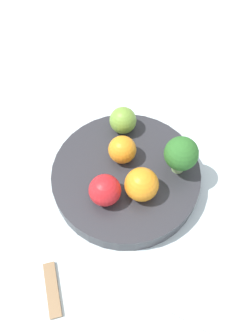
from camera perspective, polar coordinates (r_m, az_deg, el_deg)
ground_plane at (r=0.55m, az=0.00°, el=-3.35°), size 6.00×6.00×0.00m
table_surface at (r=0.54m, az=0.00°, el=-2.85°), size 1.20×1.20×0.02m
bowl at (r=0.52m, az=0.00°, el=-1.49°), size 0.23×0.23×0.03m
broccoli at (r=0.48m, az=9.56°, el=2.37°), size 0.05×0.05×0.07m
apple_red at (r=0.54m, az=-0.53°, el=8.30°), size 0.04×0.04×0.04m
apple_green at (r=0.46m, az=-3.69°, el=-3.89°), size 0.05×0.05×0.05m
orange_front at (r=0.50m, az=-0.65°, el=3.22°), size 0.04×0.04×0.04m
orange_back at (r=0.47m, az=2.72°, el=-2.88°), size 0.05×0.05×0.05m
napkin at (r=0.49m, az=18.45°, el=-20.51°), size 0.15×0.14×0.01m
spoon at (r=0.48m, az=-12.71°, el=-19.94°), size 0.05×0.07×0.01m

